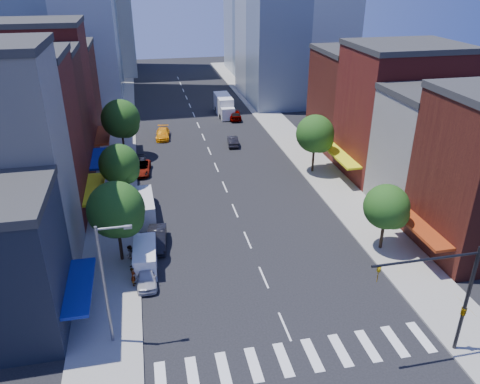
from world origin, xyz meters
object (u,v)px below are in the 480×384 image
(parked_car_second, at_px, (157,239))
(box_truck, at_px, (224,106))
(cargo_van_far, at_px, (143,209))
(cargo_van_near, at_px, (145,258))
(pedestrian_far, at_px, (130,256))
(taxi, at_px, (163,134))
(parked_car_front, at_px, (146,276))
(parked_car_rear, at_px, (140,165))
(pedestrian_near, at_px, (133,276))
(traffic_car_far, at_px, (235,114))
(traffic_car_oncoming, at_px, (233,141))
(parked_car_third, at_px, (141,168))

(parked_car_second, distance_m, box_truck, 42.47)
(parked_car_second, bearing_deg, cargo_van_far, 107.14)
(cargo_van_near, xyz_separation_m, pedestrian_far, (-1.23, 0.30, 0.14))
(taxi, bearing_deg, parked_car_front, -90.00)
(parked_car_front, xyz_separation_m, cargo_van_near, (-0.00, 2.20, 0.31))
(parked_car_front, xyz_separation_m, parked_car_rear, (0.00, 23.99, -0.04))
(parked_car_rear, relative_size, cargo_van_near, 0.94)
(box_truck, xyz_separation_m, pedestrian_far, (-15.92, -43.23, -0.39))
(taxi, xyz_separation_m, pedestrian_near, (-4.52, -35.81, 0.27))
(traffic_car_far, distance_m, pedestrian_near, 46.17)
(box_truck, xyz_separation_m, pedestrian_near, (-15.68, -46.01, -0.56))
(box_truck, height_order, pedestrian_near, box_truck)
(traffic_car_oncoming, height_order, traffic_car_far, traffic_car_far)
(parked_car_third, distance_m, cargo_van_far, 12.00)
(parked_car_second, xyz_separation_m, traffic_car_oncoming, (11.99, 24.88, -0.09))
(parked_car_rear, distance_m, taxi, 12.07)
(cargo_van_far, xyz_separation_m, traffic_car_oncoming, (13.16, 19.49, -0.55))
(parked_car_third, relative_size, traffic_car_far, 0.98)
(parked_car_rear, height_order, traffic_car_oncoming, traffic_car_oncoming)
(parked_car_second, relative_size, parked_car_third, 0.98)
(parked_car_rear, distance_m, cargo_van_near, 21.79)
(parked_car_front, relative_size, parked_car_third, 0.86)
(pedestrian_far, bearing_deg, parked_car_rear, -165.74)
(traffic_car_oncoming, distance_m, pedestrian_far, 31.36)
(pedestrian_far, bearing_deg, box_truck, 177.34)
(traffic_car_oncoming, height_order, pedestrian_far, pedestrian_far)
(traffic_car_far, bearing_deg, pedestrian_far, 72.45)
(traffic_car_far, relative_size, box_truck, 0.60)
(parked_car_front, height_order, parked_car_third, parked_car_front)
(taxi, distance_m, pedestrian_near, 36.09)
(traffic_car_oncoming, bearing_deg, traffic_car_far, -95.98)
(cargo_van_near, bearing_deg, parked_car_second, 72.49)
(traffic_car_far, bearing_deg, box_truck, -61.80)
(pedestrian_far, bearing_deg, traffic_car_oncoming, 170.22)
(parked_car_second, bearing_deg, taxi, 90.51)
(cargo_van_far, bearing_deg, parked_car_front, -91.86)
(parked_car_front, bearing_deg, traffic_car_oncoming, 66.69)
(cargo_van_far, xyz_separation_m, pedestrian_far, (-1.24, -8.37, -0.08))
(cargo_van_far, distance_m, traffic_car_oncoming, 23.52)
(traffic_car_oncoming, bearing_deg, parked_car_rear, 32.65)
(parked_car_second, relative_size, box_truck, 0.57)
(traffic_car_oncoming, bearing_deg, box_truck, -88.82)
(cargo_van_far, height_order, traffic_car_far, cargo_van_far)
(parked_car_third, distance_m, parked_car_rear, 1.14)
(taxi, xyz_separation_m, traffic_car_oncoming, (9.64, -5.17, -0.03))
(cargo_van_near, bearing_deg, cargo_van_far, 92.14)
(parked_car_second, height_order, parked_car_third, parked_car_second)
(parked_car_front, distance_m, pedestrian_near, 1.07)
(traffic_car_oncoming, bearing_deg, taxi, -21.38)
(parked_car_front, bearing_deg, cargo_van_far, 90.11)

